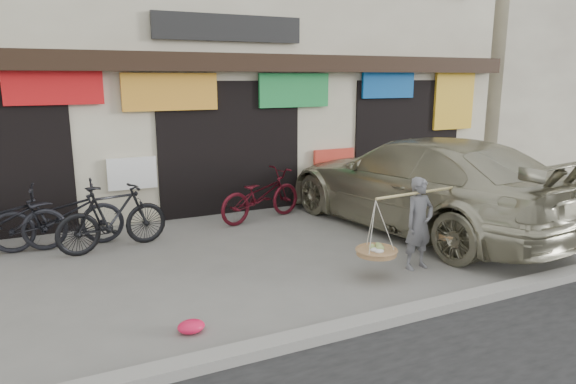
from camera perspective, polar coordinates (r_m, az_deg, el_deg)
name	(u,v)px	position (r m, az deg, el deg)	size (l,w,h in m)	color
ground	(311,266)	(7.79, 2.54, -8.19)	(70.00, 70.00, 0.00)	slate
kerb	(392,317)	(6.22, 11.47, -13.45)	(70.00, 0.25, 0.12)	gray
shophouse_block	(189,49)	(13.30, -10.90, 15.34)	(14.00, 6.32, 7.00)	beige
neighbor_east	(546,65)	(21.61, 26.77, 12.46)	(12.00, 7.00, 6.40)	#BEB69D
street_vendor	(419,228)	(7.75, 14.33, -3.88)	(2.12, 0.68, 1.37)	slate
bike_0	(58,216)	(9.24, -24.22, -2.43)	(0.72, 2.07, 1.09)	black
bike_1	(113,217)	(8.82, -18.91, -2.67)	(0.51, 1.81, 1.09)	black
bike_2	(261,195)	(10.11, -3.04, -0.35)	(0.66, 1.91, 1.00)	#4C0D16
suv	(419,183)	(9.79, 14.38, 0.97)	(3.22, 6.18, 1.71)	#ABA689
red_bag	(191,326)	(5.97, -10.71, -14.47)	(0.31, 0.25, 0.14)	#F11645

